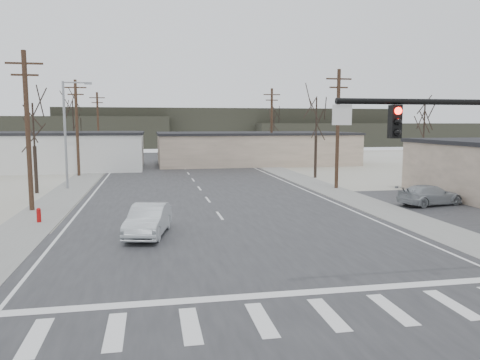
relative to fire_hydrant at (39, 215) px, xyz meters
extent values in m
plane|color=silver|center=(10.20, -8.00, -0.45)|extent=(140.00, 140.00, 0.00)
cube|color=#27272A|center=(10.20, 7.00, -0.43)|extent=(18.00, 110.00, 0.05)
cube|color=#27272A|center=(10.20, -8.00, -0.43)|extent=(90.00, 10.00, 0.04)
cube|color=gray|center=(-0.40, 12.00, -0.42)|extent=(3.00, 90.00, 0.06)
cube|color=gray|center=(20.80, 12.00, -0.42)|extent=(3.00, 90.00, 0.06)
cylinder|color=black|center=(15.80, -14.20, 5.75)|extent=(8.40, 0.18, 0.18)
cube|color=black|center=(13.50, -14.20, 5.15)|extent=(0.32, 0.30, 1.00)
sphere|color=#FF0C05|center=(13.50, -14.37, 5.47)|extent=(0.22, 0.22, 0.22)
cube|color=silver|center=(11.80, -14.20, 5.35)|extent=(0.60, 0.04, 0.60)
cylinder|color=#A50C0C|center=(0.00, 0.00, -0.10)|extent=(0.24, 0.24, 0.70)
sphere|color=#A50C0C|center=(0.00, 0.00, 0.30)|extent=(0.24, 0.24, 0.24)
cube|color=silver|center=(-5.80, 32.00, 1.65)|extent=(22.00, 12.00, 4.20)
cube|color=black|center=(-5.80, 32.00, 3.90)|extent=(22.30, 12.30, 0.30)
cube|color=#C8B099|center=(20.20, 36.00, 1.55)|extent=(26.00, 14.00, 4.00)
cube|color=black|center=(20.20, 36.00, 3.70)|extent=(26.30, 14.30, 0.30)
cylinder|color=#412F1E|center=(-1.30, 4.00, 4.55)|extent=(0.30, 0.30, 10.00)
cube|color=#412F1E|center=(-1.30, 4.00, 8.75)|extent=(2.20, 0.12, 0.12)
cube|color=#412F1E|center=(-1.30, 4.00, 8.05)|extent=(1.60, 0.12, 0.12)
cylinder|color=#412F1E|center=(-1.30, 24.00, 4.55)|extent=(0.30, 0.30, 10.00)
cube|color=#412F1E|center=(-1.30, 24.00, 8.75)|extent=(2.20, 0.12, 0.12)
cube|color=#412F1E|center=(-1.30, 24.00, 8.05)|extent=(1.60, 0.12, 0.12)
cylinder|color=#412F1E|center=(-1.30, 44.00, 4.55)|extent=(0.30, 0.30, 10.00)
cube|color=#412F1E|center=(-1.30, 44.00, 8.75)|extent=(2.20, 0.12, 0.12)
cube|color=#412F1E|center=(-1.30, 44.00, 8.05)|extent=(1.60, 0.12, 0.12)
cylinder|color=#412F1E|center=(21.70, 10.00, 4.55)|extent=(0.30, 0.30, 10.00)
cube|color=#412F1E|center=(21.70, 10.00, 8.75)|extent=(2.20, 0.12, 0.12)
cube|color=#412F1E|center=(21.70, 10.00, 8.05)|extent=(1.60, 0.12, 0.12)
cylinder|color=#412F1E|center=(21.70, 32.00, 4.55)|extent=(0.30, 0.30, 10.00)
cube|color=#412F1E|center=(21.70, 32.00, 8.75)|extent=(2.20, 0.12, 0.12)
cube|color=#412F1E|center=(21.70, 32.00, 8.05)|extent=(1.60, 0.12, 0.12)
cylinder|color=gray|center=(-0.80, 14.00, 4.05)|extent=(0.20, 0.20, 9.00)
cylinder|color=gray|center=(0.20, 14.00, 8.45)|extent=(2.00, 0.12, 0.12)
cube|color=gray|center=(1.20, 14.00, 8.40)|extent=(0.60, 0.25, 0.18)
cylinder|color=#2E211C|center=(-2.80, 12.00, 1.42)|extent=(0.28, 0.28, 3.75)
cylinder|color=#2E211C|center=(-2.80, 12.00, 4.80)|extent=(0.14, 0.14, 3.75)
cylinder|color=#2E211C|center=(22.70, 18.00, 1.67)|extent=(0.28, 0.28, 4.25)
cylinder|color=#2E211C|center=(22.70, 18.00, 5.50)|extent=(0.14, 0.14, 4.25)
cylinder|color=#2E211C|center=(-3.80, 38.00, 1.80)|extent=(0.28, 0.28, 4.50)
cylinder|color=#2E211C|center=(-3.80, 38.00, 5.85)|extent=(0.14, 0.14, 4.50)
cylinder|color=#2E211C|center=(25.20, 44.00, 1.55)|extent=(0.28, 0.28, 4.00)
cylinder|color=#2E211C|center=(25.20, 44.00, 5.15)|extent=(0.14, 0.14, 4.00)
cylinder|color=#2E211C|center=(32.20, 14.00, 1.55)|extent=(0.28, 0.28, 4.00)
cylinder|color=#2E211C|center=(32.20, 14.00, 5.15)|extent=(0.14, 0.14, 4.00)
cube|color=#333026|center=(-24.80, 84.00, 3.05)|extent=(70.00, 18.00, 7.00)
cube|color=#333026|center=(25.20, 88.00, 4.05)|extent=(80.00, 18.00, 9.00)
cube|color=#333026|center=(60.20, 82.00, 2.30)|extent=(60.00, 18.00, 5.50)
imported|color=#AFB6BA|center=(6.03, -4.22, 0.36)|extent=(2.50, 4.86, 1.53)
imported|color=black|center=(11.20, 36.64, 0.33)|extent=(2.53, 5.22, 1.46)
imported|color=black|center=(8.33, 50.14, 0.29)|extent=(2.38, 4.30, 1.39)
imported|color=gray|center=(24.74, 1.04, 0.26)|extent=(4.97, 2.81, 1.36)
camera|label=1|loc=(6.26, -27.28, 5.11)|focal=35.00mm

